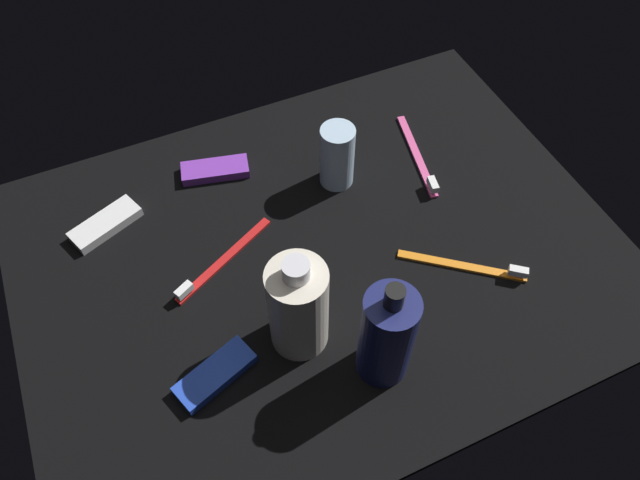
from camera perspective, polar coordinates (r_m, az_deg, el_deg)
The scene contains 10 objects.
ground_plane at distance 86.13cm, azimuth -0.00°, elevation -1.40°, with size 84.00×64.00×1.20cm, color black.
lotion_bottle at distance 70.53cm, azimuth 6.25°, elevation -9.10°, with size 6.44×6.44×18.07cm.
bodywash_bottle at distance 72.41cm, azimuth -2.10°, elevation -6.37°, with size 7.40×7.40×16.67cm.
deodorant_stick at distance 90.35cm, azimuth 1.63°, elevation 7.97°, with size 5.19×5.19×10.46cm, color silver.
toothbrush_orange at distance 86.19cm, azimuth 14.07°, elevation -2.41°, with size 14.98×11.95×2.10cm.
toothbrush_red at distance 85.06cm, azimuth -9.62°, elevation -2.19°, with size 16.63×9.14×2.10cm.
toothbrush_pink at distance 97.63cm, azimuth 9.41°, elevation 7.64°, with size 4.91×17.86×2.10cm.
snack_bar_blue at distance 76.96cm, azimuth -9.93°, elevation -12.46°, with size 10.40×4.00×1.50cm, color blue.
snack_bar_white at distance 93.12cm, azimuth -19.71°, elevation 1.44°, with size 10.40×4.00×1.50cm, color white.
snack_bar_purple at distance 95.92cm, azimuth -9.93°, elevation 6.58°, with size 10.40×4.00×1.50cm, color purple.
Camera 1 is at (19.93, 44.26, 70.55)cm, focal length 33.67 mm.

